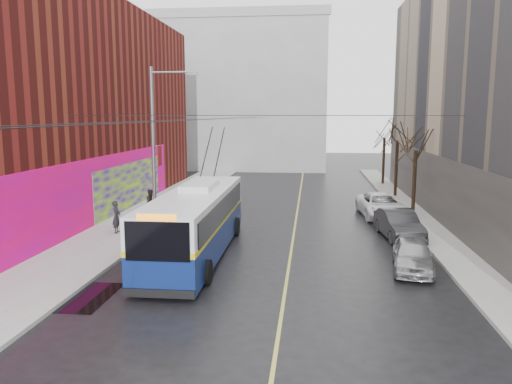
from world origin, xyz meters
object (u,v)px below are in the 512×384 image
parked_car_b (399,224)px  pedestrian_a (117,217)px  streetlight_pole (156,144)px  pedestrian_b (151,203)px  parked_car_a (413,255)px  tree_far (385,129)px  parked_car_c (381,206)px  trolleybus (196,221)px  tree_near (416,138)px  tree_mid (398,130)px  following_car (224,191)px

parked_car_b → pedestrian_a: (-14.95, -1.00, 0.26)m
parked_car_b → pedestrian_a: size_ratio=2.64×
streetlight_pole → pedestrian_b: 4.94m
parked_car_a → pedestrian_a: size_ratio=2.27×
tree_far → parked_car_c: 15.81m
trolleybus → tree_far: bearing=64.0°
parked_car_c → tree_near: bearing=20.2°
streetlight_pole → pedestrian_b: (-1.31, 2.82, -3.84)m
pedestrian_a → parked_car_a: bearing=-113.1°
tree_near → tree_mid: size_ratio=0.96×
trolleybus → parked_car_a: 9.59m
streetlight_pole → trolleybus: bearing=-55.5°
parked_car_b → parked_car_c: same height
parked_car_b → following_car: (-11.03, 9.83, 0.08)m
parked_car_a → tree_near: bearing=86.8°
tree_far → parked_car_a: tree_far is taller
trolleybus → parked_car_a: size_ratio=3.09×
tree_mid → parked_car_a: 19.77m
tree_mid → following_car: size_ratio=1.37×
streetlight_pole → tree_far: size_ratio=1.37×
tree_near → following_car: tree_near is taller
pedestrian_b → following_car: bearing=14.0°
streetlight_pole → following_car: streetlight_pole is taller
streetlight_pole → tree_mid: 19.96m
tree_near → pedestrian_b: size_ratio=3.73×
tree_mid → tree_far: 7.00m
following_car → pedestrian_a: 11.52m
parked_car_b → pedestrian_b: 14.84m
tree_far → pedestrian_b: (-16.45, -17.18, -4.13)m
tree_near → pedestrian_a: tree_near is taller
tree_mid → pedestrian_b: tree_mid is taller
tree_near → parked_car_c: 4.85m
pedestrian_b → tree_far: bearing=-1.8°
tree_mid → parked_car_a: bearing=-97.1°
tree_near → parked_car_a: bearing=-101.1°
tree_far → pedestrian_b: 24.14m
parked_car_a → parked_car_b: 5.56m
tree_near → following_car: 14.06m
parked_car_c → tree_mid: bearing=69.6°
following_car → streetlight_pole: bearing=-109.9°
parked_car_a → following_car: size_ratio=0.81×
parked_car_c → following_car: size_ratio=1.11×
parked_car_a → pedestrian_a: pedestrian_a is taller
tree_far → parked_car_a: (-2.37, -26.08, -4.47)m
tree_near → following_car: (-13.03, 3.29, -4.15)m
trolleybus → streetlight_pole: bearing=124.0°
tree_near → pedestrian_b: (-16.45, -3.18, -3.97)m
trolleybus → pedestrian_a: 6.11m
parked_car_a → following_car: bearing=132.6°
tree_near → parked_car_c: size_ratio=1.18×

